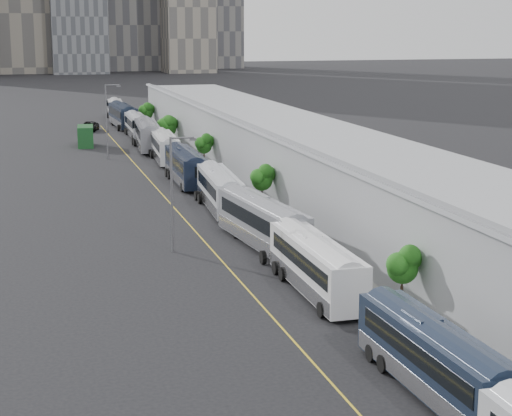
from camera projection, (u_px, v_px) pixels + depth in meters
name	position (u px, v px, depth m)	size (l,w,h in m)	color
sidewalk	(306.00, 219.00, 76.70)	(10.00, 170.00, 0.12)	gray
lane_line	(191.00, 227.00, 73.94)	(0.12, 160.00, 0.02)	gold
depot	(348.00, 179.00, 77.04)	(12.45, 160.40, 7.20)	gray
bus_1	(434.00, 365.00, 39.96)	(2.71, 12.09, 3.52)	#151F31
bus_2	(316.00, 270.00, 55.21)	(2.84, 12.70, 3.71)	white
bus_3	(262.00, 227.00, 66.89)	(4.02, 13.53, 3.90)	gray
bus_4	(220.00, 193.00, 80.56)	(3.45, 12.94, 3.74)	silver
bus_5	(186.00, 169.00, 93.94)	(2.90, 13.04, 3.80)	black
bus_6	(165.00, 150.00, 109.29)	(3.32, 12.78, 3.70)	silver
bus_7	(148.00, 137.00, 120.14)	(3.87, 14.06, 4.06)	slate
bus_8	(137.00, 127.00, 133.64)	(2.81, 12.58, 3.66)	silver
bus_9	(123.00, 117.00, 146.29)	(3.36, 14.01, 4.07)	black
bus_10	(116.00, 111.00, 159.20)	(3.39, 12.59, 3.64)	silver
tree_1	(403.00, 264.00, 50.24)	(1.86, 1.86, 4.25)	black
tree_2	(262.00, 177.00, 78.23)	(1.97, 1.97, 4.48)	black
tree_3	(204.00, 144.00, 102.06)	(1.91, 1.91, 4.26)	black
tree_4	(167.00, 125.00, 124.02)	(2.86, 2.86, 4.44)	black
tree_5	(146.00, 110.00, 144.42)	(2.39, 2.39, 4.31)	black
street_lamp_near	(174.00, 186.00, 64.74)	(2.04, 0.22, 8.90)	#59595E
street_lamp_far	(108.00, 117.00, 110.74)	(2.04, 0.22, 9.70)	#59595E
shipping_container	(86.00, 136.00, 123.14)	(2.19, 5.30, 2.96)	#123C19
suv	(89.00, 126.00, 141.51)	(2.56, 5.55, 1.54)	black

